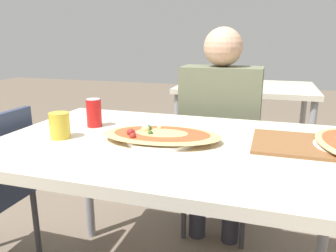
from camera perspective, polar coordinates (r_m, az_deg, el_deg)
The scene contains 8 objects.
dining_table at distance 1.28m, azimuth 1.08°, elevation -5.77°, with size 1.37×0.87×0.78m.
chair_far_seated at distance 2.04m, azimuth 9.21°, elevation -4.33°, with size 0.40×0.40×0.85m.
person_seated at distance 1.87m, azimuth 9.01°, elevation 1.27°, with size 0.44×0.25×1.22m.
pizza_main at distance 1.26m, azimuth -1.23°, elevation -1.70°, with size 0.48×0.31×0.06m.
soda_can at distance 1.49m, azimuth -12.76°, elevation 2.26°, with size 0.07×0.07×0.12m.
drink_glass at distance 1.35m, azimuth -18.34°, elevation 0.09°, with size 0.08×0.08×0.10m.
serving_tray at distance 1.31m, azimuth 24.89°, elevation -3.16°, with size 0.47×0.30×0.01m.
background_table at distance 2.85m, azimuth 12.61°, elevation 5.79°, with size 1.10×0.80×0.90m.
Camera 1 is at (0.33, -1.15, 1.16)m, focal length 35.00 mm.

